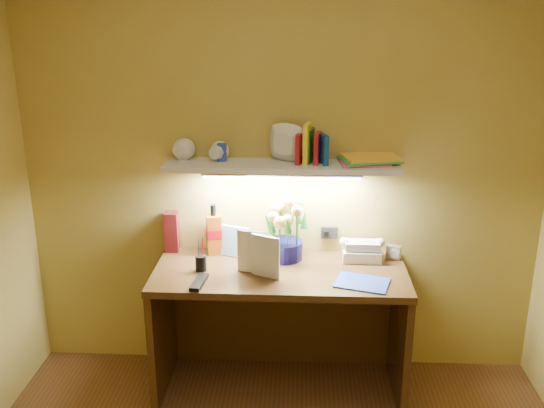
# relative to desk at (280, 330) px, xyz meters

# --- Properties ---
(desk) EXTENTS (1.40, 0.60, 0.75)m
(desk) POSITION_rel_desk_xyz_m (0.00, 0.00, 0.00)
(desk) COLOR #3D2110
(desk) RESTS_ON ground
(flower_bouquet) EXTENTS (0.24, 0.24, 0.37)m
(flower_bouquet) POSITION_rel_desk_xyz_m (0.02, 0.17, 0.56)
(flower_bouquet) COLOR #080834
(flower_bouquet) RESTS_ON desk
(telephone) EXTENTS (0.22, 0.16, 0.13)m
(telephone) POSITION_rel_desk_xyz_m (0.46, 0.18, 0.44)
(telephone) COLOR white
(telephone) RESTS_ON desk
(desk_clock) EXTENTS (0.09, 0.07, 0.08)m
(desk_clock) POSITION_rel_desk_xyz_m (0.65, 0.20, 0.42)
(desk_clock) COLOR silver
(desk_clock) RESTS_ON desk
(whisky_bottle) EXTENTS (0.10, 0.10, 0.30)m
(whisky_bottle) POSITION_rel_desk_xyz_m (-0.40, 0.23, 0.53)
(whisky_bottle) COLOR #B54D0F
(whisky_bottle) RESTS_ON desk
(whisky_box) EXTENTS (0.08, 0.08, 0.24)m
(whisky_box) POSITION_rel_desk_xyz_m (-0.65, 0.25, 0.50)
(whisky_box) COLOR #5F1214
(whisky_box) RESTS_ON desk
(pen_cup) EXTENTS (0.07, 0.07, 0.15)m
(pen_cup) POSITION_rel_desk_xyz_m (-0.44, -0.02, 0.45)
(pen_cup) COLOR black
(pen_cup) RESTS_ON desk
(art_card) EXTENTS (0.18, 0.09, 0.18)m
(art_card) POSITION_rel_desk_xyz_m (-0.28, 0.20, 0.46)
(art_card) COLOR white
(art_card) RESTS_ON desk
(tv_remote) EXTENTS (0.08, 0.20, 0.02)m
(tv_remote) POSITION_rel_desk_xyz_m (-0.42, -0.19, 0.39)
(tv_remote) COLOR black
(tv_remote) RESTS_ON desk
(blue_folder) EXTENTS (0.32, 0.27, 0.01)m
(blue_folder) POSITION_rel_desk_xyz_m (0.44, -0.14, 0.38)
(blue_folder) COLOR blue
(blue_folder) RESTS_ON desk
(desk_book_a) EXTENTS (0.18, 0.07, 0.24)m
(desk_book_a) POSITION_rel_desk_xyz_m (-0.23, -0.01, 0.50)
(desk_book_a) COLOR white
(desk_book_a) RESTS_ON desk
(desk_book_b) EXTENTS (0.16, 0.10, 0.24)m
(desk_book_b) POSITION_rel_desk_xyz_m (-0.15, -0.05, 0.49)
(desk_book_b) COLOR silver
(desk_book_b) RESTS_ON desk
(wall_shelf) EXTENTS (1.32, 0.32, 0.25)m
(wall_shelf) POSITION_rel_desk_xyz_m (0.01, 0.18, 0.96)
(wall_shelf) COLOR silver
(wall_shelf) RESTS_ON ground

